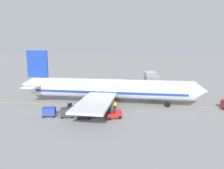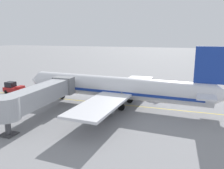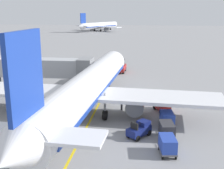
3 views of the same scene
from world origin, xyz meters
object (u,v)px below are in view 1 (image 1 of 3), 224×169
(baggage_cart_front, at_px, (84,113))
(baggage_tug_lead, at_px, (114,114))
(baggage_cart_third_in_train, at_px, (49,111))
(baggage_cart_second_in_train, at_px, (67,112))
(parked_airliner, at_px, (109,89))
(ground_crew_wing_walker, at_px, (115,105))
(jet_bridge, at_px, (152,81))
(baggage_tug_trailing, at_px, (73,109))

(baggage_cart_front, bearing_deg, baggage_tug_lead, 94.24)
(baggage_tug_lead, relative_size, baggage_cart_third_in_train, 0.93)
(baggage_tug_lead, bearing_deg, baggage_cart_second_in_train, -88.87)
(baggage_cart_third_in_train, bearing_deg, baggage_tug_lead, 90.17)
(parked_airliner, distance_m, baggage_cart_front, 9.63)
(baggage_cart_second_in_train, bearing_deg, ground_crew_wing_walker, 123.54)
(baggage_cart_front, relative_size, ground_crew_wing_walker, 1.75)
(baggage_cart_third_in_train, bearing_deg, baggage_cart_second_in_train, 87.79)
(baggage_cart_third_in_train, bearing_deg, jet_bridge, 134.66)
(baggage_cart_second_in_train, bearing_deg, baggage_cart_front, 85.93)
(baggage_tug_trailing, bearing_deg, baggage_cart_third_in_train, -53.79)
(parked_airliner, height_order, baggage_cart_third_in_train, parked_airliner)
(jet_bridge, bearing_deg, parked_airliner, -44.23)
(baggage_tug_lead, bearing_deg, ground_crew_wing_walker, -176.42)
(baggage_cart_third_in_train, bearing_deg, ground_crew_wing_walker, 114.49)
(baggage_tug_trailing, bearing_deg, baggage_tug_lead, 72.35)
(baggage_tug_trailing, relative_size, baggage_cart_second_in_train, 0.91)
(baggage_tug_lead, relative_size, baggage_cart_front, 0.93)
(parked_airliner, height_order, baggage_cart_second_in_train, parked_airliner)
(ground_crew_wing_walker, bearing_deg, jet_bridge, 149.88)
(jet_bridge, xyz_separation_m, ground_crew_wing_walker, (13.17, -7.64, -2.51))
(jet_bridge, relative_size, baggage_cart_second_in_train, 5.53)
(baggage_tug_trailing, height_order, baggage_cart_third_in_train, baggage_tug_trailing)
(parked_airliner, relative_size, baggage_cart_front, 12.59)
(baggage_tug_lead, xyz_separation_m, baggage_cart_third_in_train, (0.03, -10.85, 0.24))
(baggage_tug_trailing, distance_m, baggage_cart_second_in_train, 2.57)
(baggage_tug_trailing, height_order, baggage_cart_second_in_train, baggage_tug_trailing)
(jet_bridge, bearing_deg, baggage_tug_lead, -22.25)
(parked_airliner, relative_size, baggage_cart_second_in_train, 12.59)
(parked_airliner, bearing_deg, baggage_cart_second_in_train, -34.23)
(parked_airliner, distance_m, baggage_cart_second_in_train, 10.72)
(baggage_cart_third_in_train, bearing_deg, parked_airliner, 133.47)
(jet_bridge, distance_m, baggage_cart_front, 22.13)
(baggage_cart_second_in_train, bearing_deg, baggage_cart_third_in_train, -92.21)
(parked_airliner, xyz_separation_m, baggage_cart_second_in_train, (8.67, -5.90, -2.24))
(baggage_cart_front, bearing_deg, parked_airliner, 161.35)
(parked_airliner, relative_size, jet_bridge, 2.28)
(baggage_tug_trailing, xyz_separation_m, baggage_cart_second_in_train, (2.55, -0.20, 0.24))
(baggage_tug_lead, distance_m, baggage_cart_second_in_train, 7.74)
(parked_airliner, bearing_deg, baggage_cart_front, -18.65)
(jet_bridge, distance_m, baggage_cart_third_in_train, 25.71)
(baggage_tug_trailing, height_order, ground_crew_wing_walker, ground_crew_wing_walker)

